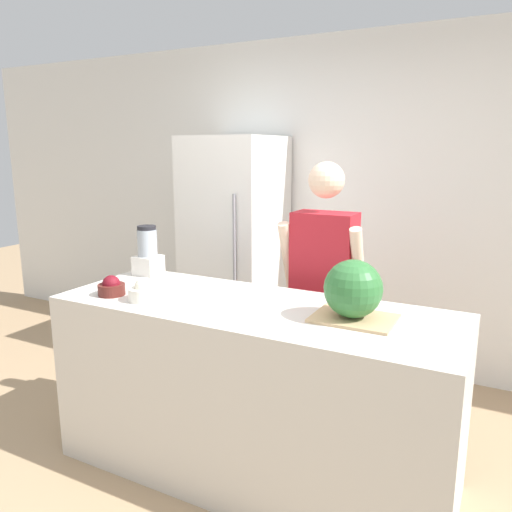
% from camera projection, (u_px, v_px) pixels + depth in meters
% --- Properties ---
extents(wall_back, '(8.00, 0.06, 2.60)m').
position_uv_depth(wall_back, '(353.00, 205.00, 3.96)').
color(wall_back, white).
rests_on(wall_back, ground_plane).
extents(counter_island, '(2.09, 0.76, 0.95)m').
position_uv_depth(counter_island, '(253.00, 391.00, 2.65)').
color(counter_island, beige).
rests_on(counter_island, ground_plane).
extents(refrigerator, '(0.68, 0.73, 1.84)m').
position_uv_depth(refrigerator, '(235.00, 251.00, 4.08)').
color(refrigerator, white).
rests_on(refrigerator, ground_plane).
extents(person, '(0.51, 0.27, 1.67)m').
position_uv_depth(person, '(323.00, 293.00, 3.08)').
color(person, '#333338').
rests_on(person, ground_plane).
extents(cutting_board, '(0.38, 0.29, 0.01)m').
position_uv_depth(cutting_board, '(354.00, 318.00, 2.33)').
color(cutting_board, tan).
rests_on(cutting_board, counter_island).
extents(watermelon, '(0.27, 0.27, 0.27)m').
position_uv_depth(watermelon, '(353.00, 289.00, 2.30)').
color(watermelon, '#2D6B33').
rests_on(watermelon, cutting_board).
extents(bowl_cherries, '(0.15, 0.15, 0.11)m').
position_uv_depth(bowl_cherries, '(111.00, 287.00, 2.72)').
color(bowl_cherries, '#511E19').
rests_on(bowl_cherries, counter_island).
extents(bowl_cream, '(0.17, 0.17, 0.12)m').
position_uv_depth(bowl_cream, '(145.00, 291.00, 2.63)').
color(bowl_cream, white).
rests_on(bowl_cream, counter_island).
extents(blender, '(0.15, 0.15, 0.31)m').
position_uv_depth(blender, '(148.00, 253.00, 3.15)').
color(blender, silver).
rests_on(blender, counter_island).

